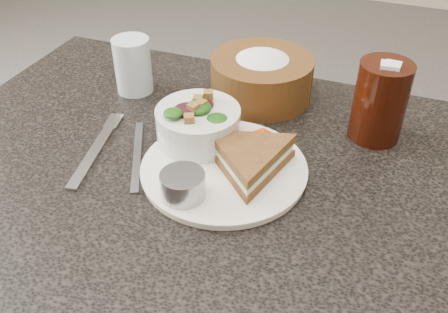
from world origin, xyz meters
TOP-DOWN VIEW (x-y plane):
  - dinner_plate at (0.01, 0.00)m, footprint 0.25×0.25m
  - sandwich at (0.05, 0.01)m, footprint 0.23×0.23m
  - salad_bowl at (-0.05, 0.05)m, footprint 0.16×0.16m
  - dressing_ramekin at (-0.02, -0.08)m, footprint 0.07×0.07m
  - orange_wedge at (0.05, 0.08)m, footprint 0.10×0.10m
  - fork at (-0.20, -0.03)m, footprint 0.06×0.19m
  - knife at (-0.13, -0.01)m, footprint 0.09×0.17m
  - bread_basket at (-0.00, 0.24)m, footprint 0.21×0.21m
  - cola_glass at (0.22, 0.18)m, footprint 0.10×0.10m
  - water_glass at (-0.24, 0.18)m, footprint 0.08×0.08m

SIDE VIEW (x-z plane):
  - knife at x=-0.13m, z-range 0.75..0.75m
  - fork at x=-0.20m, z-range 0.75..0.76m
  - dinner_plate at x=0.01m, z-range 0.75..0.76m
  - orange_wedge at x=0.05m, z-range 0.76..0.79m
  - dressing_ramekin at x=-0.02m, z-range 0.76..0.80m
  - sandwich at x=0.05m, z-range 0.76..0.80m
  - salad_bowl at x=-0.05m, z-range 0.76..0.84m
  - water_glass at x=-0.24m, z-range 0.75..0.86m
  - bread_basket at x=0.00m, z-range 0.75..0.86m
  - cola_glass at x=0.22m, z-range 0.75..0.90m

